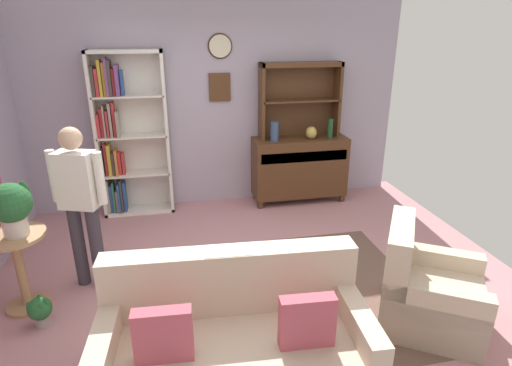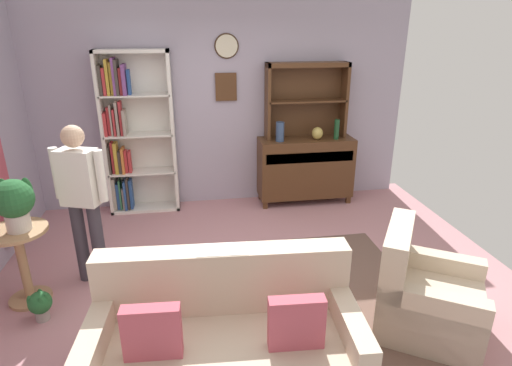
% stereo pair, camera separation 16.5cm
% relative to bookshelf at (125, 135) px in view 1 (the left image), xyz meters
% --- Properties ---
extents(ground_plane, '(5.40, 4.60, 0.02)m').
position_rel_bookshelf_xyz_m(ground_plane, '(1.24, -1.94, -1.07)').
color(ground_plane, '#B27A7F').
extents(wall_back, '(5.00, 0.09, 2.80)m').
position_rel_bookshelf_xyz_m(wall_back, '(1.24, 0.19, 0.35)').
color(wall_back, '#A399AD').
rests_on(wall_back, ground_plane).
extents(area_rug, '(2.67, 2.11, 0.01)m').
position_rel_bookshelf_xyz_m(area_rug, '(1.44, -2.24, -1.05)').
color(area_rug, brown).
rests_on(area_rug, ground_plane).
extents(bookshelf, '(0.90, 0.30, 2.10)m').
position_rel_bookshelf_xyz_m(bookshelf, '(0.00, 0.00, 0.00)').
color(bookshelf, silver).
rests_on(bookshelf, ground_plane).
extents(sideboard, '(1.30, 0.45, 0.92)m').
position_rel_bookshelf_xyz_m(sideboard, '(2.31, -0.08, -0.55)').
color(sideboard, '#4C2D19').
rests_on(sideboard, ground_plane).
extents(sideboard_hutch, '(1.10, 0.26, 1.00)m').
position_rel_bookshelf_xyz_m(sideboard_hutch, '(2.31, 0.03, 0.50)').
color(sideboard_hutch, '#4C2D19').
rests_on(sideboard_hutch, sideboard).
extents(vase_tall, '(0.11, 0.11, 0.26)m').
position_rel_bookshelf_xyz_m(vase_tall, '(1.92, -0.16, -0.01)').
color(vase_tall, '#33476B').
rests_on(vase_tall, sideboard).
extents(vase_round, '(0.15, 0.15, 0.17)m').
position_rel_bookshelf_xyz_m(vase_round, '(2.44, -0.15, -0.05)').
color(vase_round, tan).
rests_on(vase_round, sideboard).
extents(bottle_wine, '(0.07, 0.07, 0.27)m').
position_rel_bookshelf_xyz_m(bottle_wine, '(2.70, -0.17, -0.00)').
color(bottle_wine, '#194223').
rests_on(bottle_wine, sideboard).
extents(couch_floral, '(1.85, 0.97, 0.90)m').
position_rel_bookshelf_xyz_m(couch_floral, '(0.89, -3.14, -0.75)').
color(couch_floral, beige).
rests_on(couch_floral, ground_plane).
extents(armchair_floral, '(1.06, 1.05, 0.88)m').
position_rel_bookshelf_xyz_m(armchair_floral, '(2.55, -2.85, -0.77)').
color(armchair_floral, beige).
rests_on(armchair_floral, ground_plane).
extents(plant_stand, '(0.52, 0.52, 0.72)m').
position_rel_bookshelf_xyz_m(plant_stand, '(-0.80, -1.93, -0.61)').
color(plant_stand, '#A87F56').
rests_on(plant_stand, ground_plane).
extents(potted_plant_large, '(0.33, 0.33, 0.46)m').
position_rel_bookshelf_xyz_m(potted_plant_large, '(-0.75, -1.94, -0.07)').
color(potted_plant_large, beige).
rests_on(potted_plant_large, plant_stand).
extents(potted_plant_small, '(0.19, 0.19, 0.27)m').
position_rel_bookshelf_xyz_m(potted_plant_small, '(-0.60, -2.24, -0.90)').
color(potted_plant_small, gray).
rests_on(potted_plant_small, ground_plane).
extents(person_reading, '(0.52, 0.30, 1.56)m').
position_rel_bookshelf_xyz_m(person_reading, '(-0.28, -1.68, -0.15)').
color(person_reading, '#38333D').
rests_on(person_reading, ground_plane).
extents(coffee_table, '(0.80, 0.50, 0.42)m').
position_rel_bookshelf_xyz_m(coffee_table, '(1.11, -2.22, -0.70)').
color(coffee_table, '#4C2D19').
rests_on(coffee_table, ground_plane).
extents(book_stack, '(0.20, 0.17, 0.10)m').
position_rel_bookshelf_xyz_m(book_stack, '(1.04, -2.30, -0.59)').
color(book_stack, gold).
rests_on(book_stack, coffee_table).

